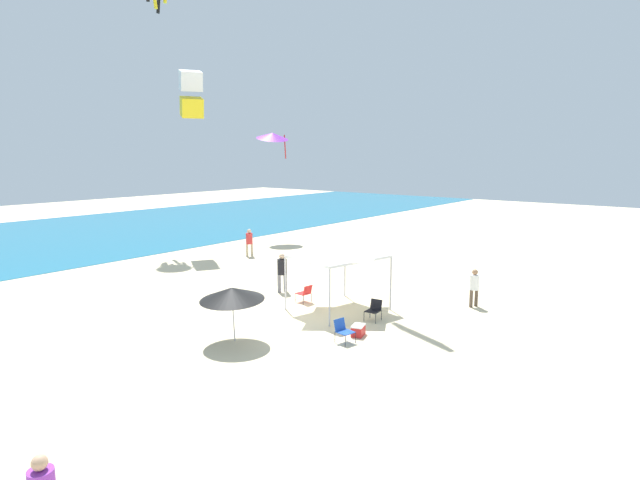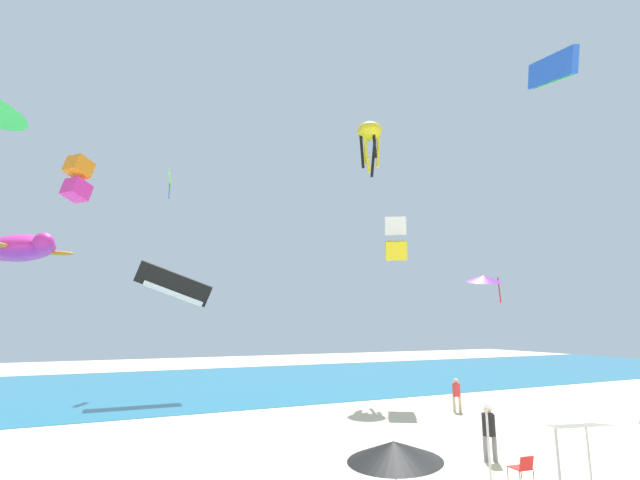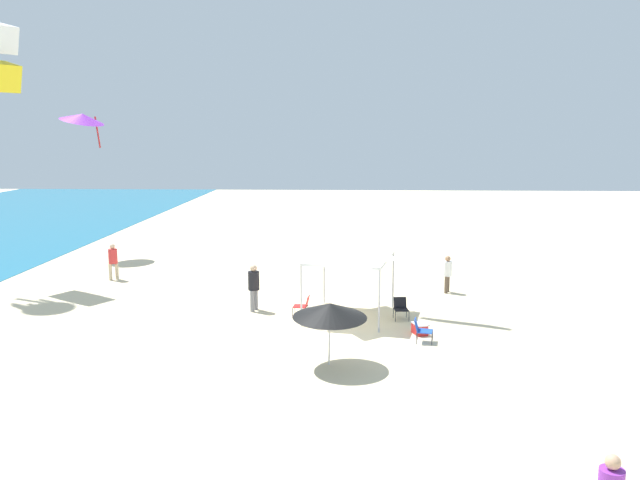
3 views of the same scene
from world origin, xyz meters
name	(u,v)px [view 1 (image 1 of 3)]	position (x,y,z in m)	size (l,w,h in m)	color
ground	(282,326)	(0.00, 0.00, -0.05)	(120.00, 120.00, 0.10)	beige
canopy_tent	(338,250)	(2.96, -0.53, 2.62)	(4.06, 3.66, 2.97)	#B7B7BC
beach_umbrella	(232,294)	(-2.50, 0.09, 1.78)	(2.31, 2.29, 2.08)	silver
folding_chair_facing_ocean	(343,329)	(-0.08, -2.99, 0.47)	(0.63, 0.71, 0.82)	black
folding_chair_left_of_tent	(374,309)	(2.73, -2.51, 0.47)	(0.67, 0.59, 0.82)	black
folding_chair_near_cooler	(305,292)	(2.92, 1.28, 0.47)	(0.59, 0.67, 0.82)	black
cooler_box	(358,330)	(0.81, -3.04, 0.20)	(0.71, 0.58, 0.40)	red
person_kite_handler	(282,269)	(3.64, 3.33, 1.12)	(0.50, 0.45, 1.91)	slate
person_far_stroller	(474,285)	(7.00, -4.95, 0.99)	(0.42, 0.40, 1.68)	brown
person_beachcomber	(249,240)	(8.89, 11.02, 1.06)	(0.43, 0.43, 1.80)	#C6B28C
kite_delta_purple	(272,136)	(15.13, 14.71, 7.99)	(3.41, 3.42, 2.25)	purple
kite_box_white	(191,94)	(8.38, 15.73, 10.58)	(2.06, 2.15, 3.27)	white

